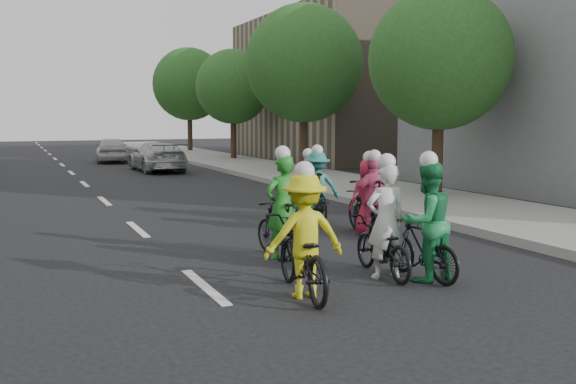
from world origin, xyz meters
TOP-DOWN VIEW (x-y plane):
  - ground at (0.00, 0.00)m, footprint 120.00×120.00m
  - sidewalk_right at (8.00, 10.00)m, footprint 4.00×80.00m
  - curb_right at (6.05, 10.00)m, footprint 0.18×80.00m
  - bldg_se at (16.00, 24.00)m, footprint 10.00×14.00m
  - tree_r_0 at (8.80, 6.60)m, footprint 4.00×4.00m
  - tree_r_1 at (8.80, 15.60)m, footprint 4.80×4.80m
  - tree_r_2 at (8.80, 24.60)m, footprint 4.00×4.00m
  - tree_r_3 at (8.80, 33.60)m, footprint 4.80×4.80m
  - cyclist_0 at (2.58, -0.49)m, footprint 0.71×1.71m
  - cyclist_1 at (3.02, -0.91)m, footprint 0.90×1.55m
  - cyclist_2 at (1.06, -0.95)m, footprint 1.13×2.04m
  - cyclist_3 at (4.11, 2.37)m, footprint 0.93×1.91m
  - cyclist_4 at (4.14, 2.60)m, footprint 0.88×1.69m
  - cyclist_5 at (1.70, 1.27)m, footprint 0.68×1.62m
  - cyclist_6 at (3.81, 4.74)m, footprint 0.86×1.90m
  - cyclist_7 at (3.83, 4.31)m, footprint 1.13×1.97m
  - follow_car_lead at (3.53, 19.40)m, footprint 1.95×4.52m
  - follow_car_trail at (2.56, 26.06)m, footprint 1.97×4.05m

SIDE VIEW (x-z plane):
  - ground at x=0.00m, z-range 0.00..0.00m
  - sidewalk_right at x=8.00m, z-range 0.00..0.15m
  - curb_right at x=6.05m, z-range 0.00..0.18m
  - cyclist_4 at x=4.14m, z-range -0.26..1.42m
  - cyclist_0 at x=2.58m, z-range -0.33..1.50m
  - cyclist_6 at x=3.81m, z-range -0.24..1.41m
  - cyclist_3 at x=4.11m, z-range -0.21..1.51m
  - follow_car_lead at x=3.53m, z-range 0.00..1.30m
  - cyclist_5 at x=1.70m, z-range -0.29..1.59m
  - cyclist_2 at x=1.06m, z-range -0.24..1.55m
  - follow_car_trail at x=2.56m, z-range 0.00..1.33m
  - cyclist_7 at x=3.83m, z-range -0.19..1.56m
  - cyclist_1 at x=3.02m, z-range -0.22..1.65m
  - tree_r_0 at x=8.80m, z-range 0.98..6.95m
  - tree_r_2 at x=8.80m, z-range 0.98..6.95m
  - bldg_se at x=16.00m, z-range 0.00..8.00m
  - tree_r_1 at x=8.80m, z-range 1.05..7.98m
  - tree_r_3 at x=8.80m, z-range 1.05..7.98m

